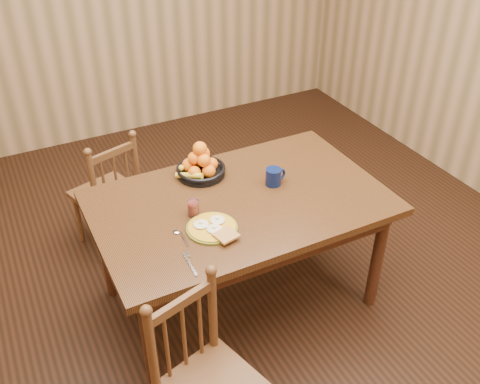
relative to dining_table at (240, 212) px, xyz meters
name	(u,v)px	position (x,y,z in m)	size (l,w,h in m)	color
room	(240,99)	(0.00, 0.00, 0.68)	(4.52, 5.02, 2.72)	black
dining_table	(240,212)	(0.00, 0.00, 0.00)	(1.60, 1.00, 0.75)	black
chair_far	(109,194)	(-0.54, 0.88, -0.25)	(0.48, 0.47, 0.86)	#442714
chair_near	(206,382)	(-0.56, -0.77, -0.23)	(0.50, 0.49, 0.90)	#442714
breakfast_plate	(213,228)	(-0.24, -0.17, 0.10)	(0.26, 0.30, 0.04)	#59601E
fork	(190,262)	(-0.45, -0.35, 0.09)	(0.04, 0.18, 0.00)	silver
spoon	(179,234)	(-0.41, -0.13, 0.09)	(0.04, 0.16, 0.01)	silver
coffee_mug	(274,176)	(0.24, 0.05, 0.14)	(0.13, 0.09, 0.10)	#0A153A
juice_glass	(194,208)	(-0.28, -0.01, 0.13)	(0.06, 0.06, 0.09)	silver
fruit_bowl	(200,166)	(-0.09, 0.33, 0.15)	(0.29, 0.29, 0.22)	black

